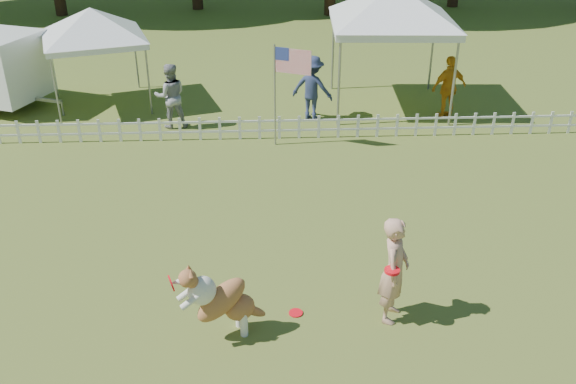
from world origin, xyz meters
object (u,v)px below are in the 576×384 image
object	(u,v)px
canopy_tent_right	(390,48)
spectator_a	(171,96)
spectator_c	(449,87)
canopy_tent_left	(97,59)
spectator_b	(312,88)
dog	(223,300)
flag_pole	(275,96)
frisbee_on_turf	(296,313)
handler	(394,270)

from	to	relation	value
canopy_tent_right	spectator_a	bearing A→B (deg)	-164.28
canopy_tent_right	spectator_c	world-z (taller)	canopy_tent_right
canopy_tent_left	spectator_b	bearing A→B (deg)	-29.78
dog	spectator_a	xyz separation A→B (m)	(-1.70, 8.42, 0.20)
spectator_a	spectator_c	xyz separation A→B (m)	(7.41, 0.32, 0.00)
canopy_tent_left	spectator_a	world-z (taller)	canopy_tent_left
canopy_tent_right	flag_pole	world-z (taller)	canopy_tent_right
dog	frisbee_on_turf	distance (m)	1.36
spectator_a	canopy_tent_left	bearing A→B (deg)	-49.91
dog	frisbee_on_turf	bearing A→B (deg)	3.31
canopy_tent_right	spectator_b	size ratio (longest dim) A/B	1.92
handler	spectator_a	bearing A→B (deg)	48.74
frisbee_on_turf	dog	bearing A→B (deg)	-157.78
flag_pole	spectator_a	distance (m)	3.01
handler	spectator_a	size ratio (longest dim) A/B	1.03
spectator_a	spectator_b	distance (m)	3.75
dog	canopy_tent_left	world-z (taller)	canopy_tent_left
flag_pole	spectator_a	size ratio (longest dim) A/B	1.48
spectator_b	spectator_a	bearing A→B (deg)	29.46
canopy_tent_left	spectator_a	xyz separation A→B (m)	(2.20, -1.76, -0.50)
frisbee_on_turf	spectator_b	distance (m)	8.51
canopy_tent_right	canopy_tent_left	bearing A→B (deg)	-179.90
dog	flag_pole	distance (m)	7.20
canopy_tent_left	canopy_tent_right	size ratio (longest dim) A/B	0.81
frisbee_on_turf	canopy_tent_right	size ratio (longest dim) A/B	0.07
canopy_tent_left	canopy_tent_right	distance (m)	8.17
canopy_tent_left	flag_pole	bearing A→B (deg)	-49.44
spectator_a	dog	bearing A→B (deg)	90.15
handler	dog	bearing A→B (deg)	117.84
frisbee_on_turf	flag_pole	size ratio (longest dim) A/B	0.09
frisbee_on_turf	spectator_c	bearing A→B (deg)	60.92
canopy_tent_right	flag_pole	distance (m)	4.21
handler	canopy_tent_right	size ratio (longest dim) A/B	0.53
canopy_tent_left	canopy_tent_right	xyz separation A→B (m)	(8.15, -0.45, 0.32)
canopy_tent_right	handler	bearing A→B (deg)	-96.78
flag_pole	spectator_c	world-z (taller)	flag_pole
handler	canopy_tent_right	world-z (taller)	canopy_tent_right
canopy_tent_right	spectator_a	distance (m)	6.14
dog	spectator_c	bearing A→B (deg)	37.91
canopy_tent_right	flag_pole	size ratio (longest dim) A/B	1.32
handler	canopy_tent_left	distance (m)	11.82
frisbee_on_turf	canopy_tent_left	size ratio (longest dim) A/B	0.08
frisbee_on_turf	canopy_tent_right	distance (m)	9.94
frisbee_on_turf	spectator_a	bearing A→B (deg)	109.38
frisbee_on_turf	canopy_tent_left	bearing A→B (deg)	117.22
frisbee_on_turf	spectator_a	size ratio (longest dim) A/B	0.13
frisbee_on_turf	canopy_tent_right	xyz separation A→B (m)	(3.14, 9.28, 1.66)
canopy_tent_right	spectator_c	bearing A→B (deg)	-30.97
spectator_a	handler	bearing A→B (deg)	106.57
flag_pole	handler	bearing A→B (deg)	-52.96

